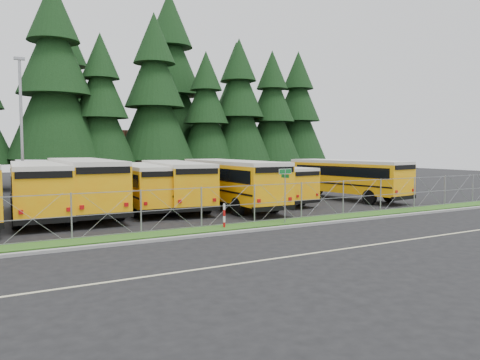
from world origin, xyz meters
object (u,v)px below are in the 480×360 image
at_px(striped_bollard, 224,216).
at_px(bus_1, 38,190).
at_px(light_standard, 21,124).
at_px(bus_3, 140,187).
at_px(bus_east, 344,180).
at_px(bus_5, 230,184).
at_px(street_sign, 285,184).
at_px(bus_2, 83,187).
at_px(bus_4, 174,185).
at_px(bus_6, 263,184).

bearing_deg(striped_bollard, bus_1, 132.32).
bearing_deg(bus_1, light_standard, 93.49).
bearing_deg(bus_3, striped_bollard, -76.83).
distance_m(bus_east, light_standard, 23.54).
distance_m(bus_5, bus_east, 9.79).
distance_m(bus_3, street_sign, 10.12).
distance_m(bus_2, light_standard, 9.32).
bearing_deg(bus_2, bus_3, 4.67).
bearing_deg(bus_5, striped_bollard, -118.95).
distance_m(bus_2, bus_4, 5.67).
relative_size(bus_5, street_sign, 4.16).
relative_size(bus_3, light_standard, 1.07).
bearing_deg(bus_1, street_sign, -34.96).
bearing_deg(bus_5, bus_4, 152.16).
xyz_separation_m(bus_4, bus_5, (3.14, -1.75, 0.04)).
height_order(street_sign, striped_bollard, street_sign).
height_order(bus_4, bus_east, bus_4).
relative_size(bus_3, bus_5, 0.93).
distance_m(bus_3, bus_6, 8.80).
bearing_deg(bus_1, striped_bollard, -44.58).
bearing_deg(bus_4, bus_5, -21.51).
bearing_deg(light_standard, street_sign, -57.30).
distance_m(bus_east, street_sign, 12.55).
bearing_deg(striped_bollard, bus_5, 59.72).
bearing_deg(bus_5, bus_1, 174.01).
bearing_deg(bus_3, bus_1, -171.28).
height_order(bus_3, striped_bollard, bus_3).
bearing_deg(street_sign, bus_4, 106.65).
bearing_deg(bus_1, bus_3, 8.13).
bearing_deg(bus_1, bus_6, 3.12).
bearing_deg(bus_east, striped_bollard, -161.69).
bearing_deg(light_standard, bus_2, -72.83).
distance_m(street_sign, light_standard, 20.22).
xyz_separation_m(bus_2, bus_east, (18.59, -1.56, -0.13)).
height_order(striped_bollard, light_standard, light_standard).
bearing_deg(bus_east, bus_3, 165.04).
height_order(bus_1, bus_3, bus_1).
bearing_deg(light_standard, bus_4, -44.68).
distance_m(bus_3, light_standard, 10.69).
height_order(bus_2, bus_4, bus_2).
xyz_separation_m(bus_3, bus_east, (15.10, -1.78, 0.05)).
distance_m(bus_4, striped_bollard, 8.47).
height_order(bus_east, striped_bollard, bus_east).
relative_size(bus_1, bus_5, 0.99).
relative_size(bus_3, bus_east, 0.97).
xyz_separation_m(bus_east, light_standard, (-21.09, 9.64, 4.03)).
distance_m(bus_3, bus_east, 15.21).
bearing_deg(bus_3, bus_4, -1.94).
height_order(bus_4, striped_bollard, bus_4).
distance_m(bus_5, street_sign, 6.98).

